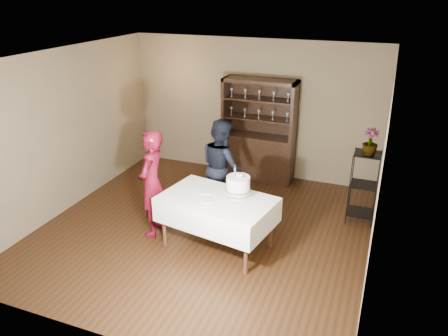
{
  "coord_description": "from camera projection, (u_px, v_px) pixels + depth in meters",
  "views": [
    {
      "loc": [
        2.48,
        -5.52,
        3.62
      ],
      "look_at": [
        0.3,
        0.1,
        1.07
      ],
      "focal_mm": 35.0,
      "sensor_mm": 36.0,
      "label": 1
    }
  ],
  "objects": [
    {
      "name": "plant_etagere",
      "position": [
        364.0,
        185.0,
        6.99
      ],
      "size": [
        0.42,
        0.42,
        1.2
      ],
      "color": "black",
      "rests_on": "floor"
    },
    {
      "name": "man",
      "position": [
        222.0,
        166.0,
        7.28
      ],
      "size": [
        0.99,
        0.99,
        1.62
      ],
      "primitive_type": "imported",
      "rotation": [
        0.0,
        0.0,
        2.36
      ],
      "color": "black",
      "rests_on": "floor"
    },
    {
      "name": "ceiling",
      "position": [
        200.0,
        57.0,
        5.92
      ],
      "size": [
        5.0,
        5.0,
        0.0
      ],
      "primitive_type": "plane",
      "rotation": [
        3.14,
        0.0,
        0.0
      ],
      "color": "silver",
      "rests_on": "back_wall"
    },
    {
      "name": "back_wall",
      "position": [
        254.0,
        109.0,
        8.59
      ],
      "size": [
        5.0,
        0.02,
        2.7
      ],
      "primitive_type": "cube",
      "color": "brown",
      "rests_on": "floor"
    },
    {
      "name": "woman",
      "position": [
        152.0,
        184.0,
        6.58
      ],
      "size": [
        0.48,
        0.66,
        1.68
      ],
      "primitive_type": "imported",
      "rotation": [
        0.0,
        0.0,
        -1.43
      ],
      "color": "#3C0511",
      "rests_on": "floor"
    },
    {
      "name": "china_hutch",
      "position": [
        258.0,
        147.0,
        8.58
      ],
      "size": [
        1.4,
        0.48,
        2.0
      ],
      "color": "black",
      "rests_on": "floor"
    },
    {
      "name": "potted_plant",
      "position": [
        370.0,
        142.0,
        6.66
      ],
      "size": [
        0.23,
        0.23,
        0.41
      ],
      "primitive_type": "imported",
      "rotation": [
        0.0,
        0.0,
        0.0
      ],
      "color": "#447035",
      "rests_on": "plant_etagere"
    },
    {
      "name": "plate_near",
      "position": [
        207.0,
        201.0,
        6.13
      ],
      "size": [
        0.25,
        0.25,
        0.01
      ],
      "primitive_type": "cylinder",
      "rotation": [
        0.0,
        0.0,
        0.33
      ],
      "color": "white",
      "rests_on": "cake_table"
    },
    {
      "name": "cake",
      "position": [
        238.0,
        185.0,
        6.15
      ],
      "size": [
        0.38,
        0.38,
        0.52
      ],
      "rotation": [
        0.0,
        0.0,
        0.14
      ],
      "color": "white",
      "rests_on": "cake_table"
    },
    {
      "name": "cake_table",
      "position": [
        217.0,
        210.0,
        6.3
      ],
      "size": [
        1.74,
        1.25,
        0.8
      ],
      "rotation": [
        0.0,
        0.0,
        -0.18
      ],
      "color": "silver",
      "rests_on": "floor"
    },
    {
      "name": "floor",
      "position": [
        204.0,
        229.0,
        6.97
      ],
      "size": [
        5.0,
        5.0,
        0.0
      ],
      "primitive_type": "plane",
      "color": "black",
      "rests_on": "ground"
    },
    {
      "name": "wall_left",
      "position": [
        65.0,
        131.0,
        7.28
      ],
      "size": [
        0.02,
        5.0,
        2.7
      ],
      "primitive_type": "cube",
      "color": "brown",
      "rests_on": "floor"
    },
    {
      "name": "plate_far",
      "position": [
        206.0,
        192.0,
        6.39
      ],
      "size": [
        0.17,
        0.17,
        0.01
      ],
      "primitive_type": "cylinder",
      "rotation": [
        0.0,
        0.0,
        0.0
      ],
      "color": "white",
      "rests_on": "cake_table"
    },
    {
      "name": "wall_right",
      "position": [
        380.0,
        175.0,
        5.61
      ],
      "size": [
        0.02,
        5.0,
        2.7
      ],
      "primitive_type": "cube",
      "color": "brown",
      "rests_on": "floor"
    }
  ]
}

